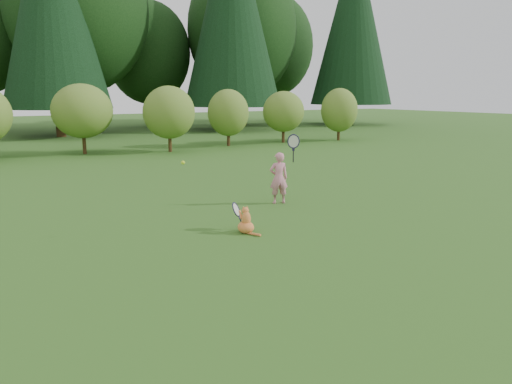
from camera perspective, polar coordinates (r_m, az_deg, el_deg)
ground at (r=7.76m, az=1.77°, el=-6.22°), size 100.00×100.00×0.00m
shrub_row at (r=19.66m, az=-19.26°, el=7.94°), size 28.00×3.00×2.80m
child at (r=10.63m, az=2.67°, el=1.76°), size 0.62×0.41×1.65m
cat at (r=8.44m, az=-1.23°, el=-3.10°), size 0.36×0.69×0.61m
tennis_ball at (r=8.22m, az=-8.34°, el=3.35°), size 0.06×0.06×0.06m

